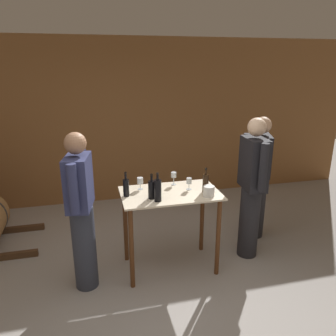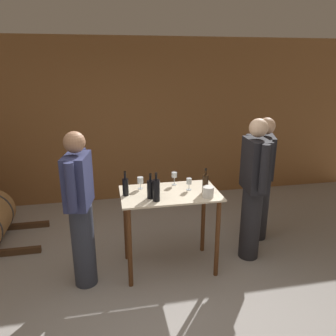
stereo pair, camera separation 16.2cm
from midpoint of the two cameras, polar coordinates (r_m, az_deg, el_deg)
ground_plane at (r=3.45m, az=-2.28°, el=-23.72°), size 14.00×14.00×0.00m
back_wall at (r=5.55m, az=-8.62°, el=7.86°), size 8.40×0.05×2.70m
tasting_table at (r=3.67m, az=-0.90°, el=-7.14°), size 1.08×0.64×0.94m
wine_bottle_far_left at (r=3.50m, az=-8.64°, el=-3.28°), size 0.06×0.06×0.27m
wine_bottle_left at (r=3.41m, az=-4.21°, el=-3.70°), size 0.08×0.08×0.27m
wine_bottle_center at (r=3.34m, az=-3.19°, el=-3.86°), size 0.08×0.08×0.31m
wine_bottle_right at (r=3.58m, az=5.27°, el=-2.52°), size 0.07×0.07×0.28m
wine_glass_near_left at (r=3.67m, az=-6.14°, el=-2.27°), size 0.07×0.07×0.14m
wine_glass_near_center at (r=3.78m, az=-0.23°, el=-1.31°), size 0.06×0.06×0.15m
wine_glass_near_right at (r=3.64m, az=2.41°, el=-2.35°), size 0.06×0.06×0.14m
ice_bucket at (r=3.48m, az=5.81°, el=-4.06°), size 0.12×0.12×0.12m
person_host at (r=3.43m, az=-16.22°, el=-7.05°), size 0.29×0.58×1.68m
person_visitor_with_scarf at (r=3.95m, az=13.28°, el=-3.11°), size 0.25×0.59×1.72m
person_visitor_bearded at (r=4.46m, az=14.51°, el=-1.33°), size 0.34×0.56×1.65m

